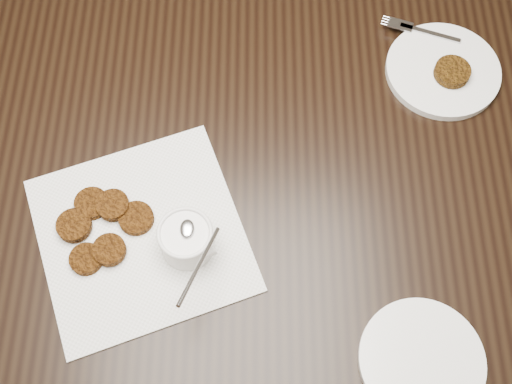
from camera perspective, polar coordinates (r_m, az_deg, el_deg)
floor at (r=1.83m, az=-2.47°, el=-10.12°), size 4.00×4.00×0.00m
table at (r=1.49m, az=-0.70°, el=-4.12°), size 1.45×0.93×0.75m
napkin at (r=1.11m, az=-10.14°, el=-3.72°), size 0.43×0.43×0.00m
sauce_ramekin at (r=1.03m, az=-6.35°, el=-3.53°), size 0.15×0.15×0.13m
patty_cluster at (r=1.11m, az=-13.76°, el=-2.97°), size 0.25×0.25×0.02m
plate_with_patty at (r=1.29m, az=16.29°, el=10.50°), size 0.28×0.28×0.03m
plate_empty at (r=1.06m, az=14.45°, el=-14.24°), size 0.20×0.20×0.01m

